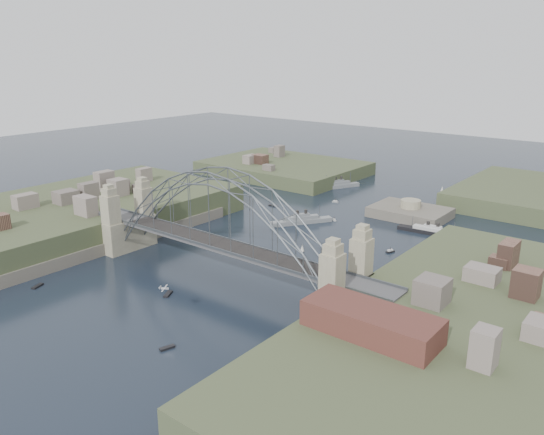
{
  "coord_description": "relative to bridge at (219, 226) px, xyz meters",
  "views": [
    {
      "loc": [
        76.9,
        -78.66,
        47.63
      ],
      "look_at": [
        0.0,
        18.0,
        10.0
      ],
      "focal_mm": 35.72,
      "sensor_mm": 36.0,
      "label": 1
    }
  ],
  "objects": [
    {
      "name": "ground",
      "position": [
        0.0,
        0.0,
        -12.32
      ],
      "size": [
        500.0,
        500.0,
        0.0
      ],
      "primitive_type": "plane",
      "color": "black",
      "rests_on": "ground"
    },
    {
      "name": "bridge",
      "position": [
        0.0,
        0.0,
        0.0
      ],
      "size": [
        84.0,
        13.8,
        24.6
      ],
      "color": "#4D4D50",
      "rests_on": "ground"
    },
    {
      "name": "shore_west",
      "position": [
        -57.32,
        0.0,
        -10.35
      ],
      "size": [
        50.5,
        90.0,
        12.0
      ],
      "color": "#3F492B",
      "rests_on": "ground"
    },
    {
      "name": "shore_east",
      "position": [
        57.32,
        0.0,
        -10.35
      ],
      "size": [
        50.5,
        90.0,
        12.0
      ],
      "color": "#3F492B",
      "rests_on": "ground"
    },
    {
      "name": "headland_nw",
      "position": [
        -55.0,
        95.0,
        -11.82
      ],
      "size": [
        60.0,
        45.0,
        9.0
      ],
      "primitive_type": "cube",
      "color": "#3F492B",
      "rests_on": "ground"
    },
    {
      "name": "fort_island",
      "position": [
        12.0,
        70.0,
        -12.66
      ],
      "size": [
        22.0,
        16.0,
        9.4
      ],
      "color": "#5C554A",
      "rests_on": "ground"
    },
    {
      "name": "wharf_shed",
      "position": [
        44.0,
        -14.0,
        -2.32
      ],
      "size": [
        20.0,
        8.0,
        4.0
      ],
      "primitive_type": "cube",
      "color": "#592D26",
      "rests_on": "shore_east"
    },
    {
      "name": "finger_pier",
      "position": [
        39.0,
        -28.0,
        -11.62
      ],
      "size": [
        4.0,
        22.0,
        1.4
      ],
      "primitive_type": "cube",
      "color": "#4D4D50",
      "rests_on": "ground"
    },
    {
      "name": "naval_cruiser_near",
      "position": [
        -9.95,
        44.32,
        -11.46
      ],
      "size": [
        12.26,
        16.83,
        5.56
      ],
      "color": "gray",
      "rests_on": "ground"
    },
    {
      "name": "naval_cruiser_far",
      "position": [
        -24.68,
        88.21,
        -11.42
      ],
      "size": [
        9.87,
        16.42,
        5.8
      ],
      "color": "gray",
      "rests_on": "ground"
    },
    {
      "name": "ocean_liner",
      "position": [
        23.85,
        58.66,
        -11.59
      ],
      "size": [
        19.36,
        4.12,
        4.72
      ],
      "color": "black",
      "rests_on": "ground"
    },
    {
      "name": "aeroplane",
      "position": [
        5.48,
        -20.52,
        -5.49
      ],
      "size": [
        1.94,
        2.84,
        0.46
      ],
      "color": "#B4B6BC"
    },
    {
      "name": "small_boat_a",
      "position": [
        -21.56,
        17.57,
        -12.17
      ],
      "size": [
        1.75,
        2.29,
        0.45
      ],
      "color": "silver",
      "rests_on": "ground"
    },
    {
      "name": "small_boat_b",
      "position": [
        4.01,
        25.07,
        -11.35
      ],
      "size": [
        1.45,
        1.93,
        2.38
      ],
      "color": "silver",
      "rests_on": "ground"
    },
    {
      "name": "small_boat_c",
      "position": [
        -3.19,
        -12.43,
        -12.17
      ],
      "size": [
        2.34,
        3.15,
        0.45
      ],
      "color": "silver",
      "rests_on": "ground"
    },
    {
      "name": "small_boat_d",
      "position": [
        21.27,
        38.69,
        -12.04
      ],
      "size": [
        1.66,
        2.47,
        1.43
      ],
      "color": "silver",
      "rests_on": "ground"
    },
    {
      "name": "small_boat_e",
      "position": [
        -27.96,
        53.8,
        -12.17
      ],
      "size": [
        3.41,
        1.23,
        0.45
      ],
      "color": "silver",
      "rests_on": "ground"
    },
    {
      "name": "small_boat_f",
      "position": [
        -3.84,
        52.38,
        -12.02
      ],
      "size": [
        1.53,
        0.87,
        1.43
      ],
      "color": "silver",
      "rests_on": "ground"
    },
    {
      "name": "small_boat_g",
      "position": [
        12.96,
        -26.63,
        -12.17
      ],
      "size": [
        1.59,
        2.75,
        0.45
      ],
      "color": "silver",
      "rests_on": "ground"
    },
    {
      "name": "small_boat_h",
      "position": [
        -14.53,
        70.13,
        -12.04
      ],
      "size": [
        2.26,
        1.13,
        1.43
      ],
      "color": "silver",
      "rests_on": "ground"
    },
    {
      "name": "small_boat_i",
      "position": [
        24.45,
        9.39,
        -12.17
      ],
      "size": [
        2.3,
        1.8,
        0.45
      ],
      "color": "silver",
      "rests_on": "ground"
    },
    {
      "name": "small_boat_j",
      "position": [
        -27.9,
        -27.08,
        -12.17
      ],
      "size": [
        1.88,
        2.96,
        0.45
      ],
      "color": "silver",
      "rests_on": "ground"
    },
    {
      "name": "small_boat_k",
      "position": [
        7.57,
        106.43,
        -11.33
      ],
      "size": [
        1.08,
        1.76,
        2.38
      ],
      "color": "silver",
      "rests_on": "ground"
    }
  ]
}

